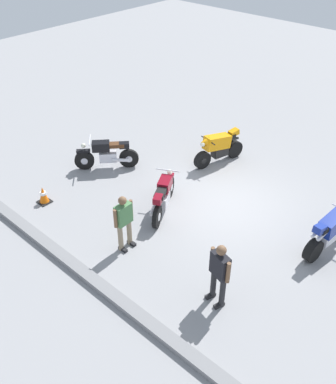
{
  "coord_description": "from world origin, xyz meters",
  "views": [
    {
      "loc": [
        -5.66,
        8.71,
        7.67
      ],
      "look_at": [
        0.93,
        1.46,
        0.75
      ],
      "focal_mm": 40.73,
      "sensor_mm": 36.0,
      "label": 1
    }
  ],
  "objects_px": {
    "motorcycle_maroon_cruiser": "(163,196)",
    "person_in_green_shirt": "(124,220)",
    "motorcycle_black_cruiser": "(107,154)",
    "motorcycle_orange_sportbike": "(219,147)",
    "person_in_black_shirt": "(219,271)",
    "motorcycle_blue_sportbike": "(331,229)",
    "traffic_cone": "(43,195)"
  },
  "relations": [
    {
      "from": "motorcycle_orange_sportbike",
      "to": "person_in_black_shirt",
      "type": "relative_size",
      "value": 1.18
    },
    {
      "from": "motorcycle_black_cruiser",
      "to": "motorcycle_orange_sportbike",
      "type": "bearing_deg",
      "value": -179.65
    },
    {
      "from": "motorcycle_orange_sportbike",
      "to": "person_in_black_shirt",
      "type": "height_order",
      "value": "person_in_black_shirt"
    },
    {
      "from": "motorcycle_blue_sportbike",
      "to": "person_in_green_shirt",
      "type": "bearing_deg",
      "value": 138.83
    },
    {
      "from": "motorcycle_orange_sportbike",
      "to": "person_in_green_shirt",
      "type": "bearing_deg",
      "value": 23.0
    },
    {
      "from": "motorcycle_maroon_cruiser",
      "to": "motorcycle_orange_sportbike",
      "type": "xyz_separation_m",
      "value": [
        0.47,
        -3.2,
        0.07
      ]
    },
    {
      "from": "motorcycle_orange_sportbike",
      "to": "traffic_cone",
      "type": "distance_m",
      "value": 5.8
    },
    {
      "from": "motorcycle_blue_sportbike",
      "to": "motorcycle_black_cruiser",
      "type": "bearing_deg",
      "value": 106.69
    },
    {
      "from": "motorcycle_black_cruiser",
      "to": "traffic_cone",
      "type": "height_order",
      "value": "motorcycle_black_cruiser"
    },
    {
      "from": "motorcycle_maroon_cruiser",
      "to": "traffic_cone",
      "type": "bearing_deg",
      "value": 97.49
    },
    {
      "from": "person_in_black_shirt",
      "to": "person_in_green_shirt",
      "type": "xyz_separation_m",
      "value": [
        2.84,
        0.14,
        -0.04
      ]
    },
    {
      "from": "motorcycle_black_cruiser",
      "to": "motorcycle_blue_sportbike",
      "type": "height_order",
      "value": "motorcycle_blue_sportbike"
    },
    {
      "from": "motorcycle_maroon_cruiser",
      "to": "person_in_green_shirt",
      "type": "relative_size",
      "value": 1.2
    },
    {
      "from": "motorcycle_blue_sportbike",
      "to": "traffic_cone",
      "type": "xyz_separation_m",
      "value": [
        7.05,
        3.77,
        -0.33
      ]
    },
    {
      "from": "motorcycle_orange_sportbike",
      "to": "motorcycle_blue_sportbike",
      "type": "bearing_deg",
      "value": 86.2
    },
    {
      "from": "motorcycle_maroon_cruiser",
      "to": "motorcycle_orange_sportbike",
      "type": "bearing_deg",
      "value": -19.99
    },
    {
      "from": "person_in_green_shirt",
      "to": "traffic_cone",
      "type": "distance_m",
      "value": 3.26
    },
    {
      "from": "motorcycle_black_cruiser",
      "to": "traffic_cone",
      "type": "bearing_deg",
      "value": 44.07
    },
    {
      "from": "motorcycle_blue_sportbike",
      "to": "person_in_black_shirt",
      "type": "distance_m",
      "value": 3.5
    },
    {
      "from": "motorcycle_orange_sportbike",
      "to": "motorcycle_maroon_cruiser",
      "type": "bearing_deg",
      "value": 22.4
    },
    {
      "from": "motorcycle_blue_sportbike",
      "to": "traffic_cone",
      "type": "height_order",
      "value": "motorcycle_blue_sportbike"
    },
    {
      "from": "motorcycle_blue_sportbike",
      "to": "person_in_black_shirt",
      "type": "bearing_deg",
      "value": 169.73
    },
    {
      "from": "motorcycle_blue_sportbike",
      "to": "motorcycle_orange_sportbike",
      "type": "bearing_deg",
      "value": 78.9
    },
    {
      "from": "motorcycle_maroon_cruiser",
      "to": "person_in_green_shirt",
      "type": "height_order",
      "value": "person_in_green_shirt"
    },
    {
      "from": "motorcycle_maroon_cruiser",
      "to": "motorcycle_black_cruiser",
      "type": "bearing_deg",
      "value": 52.84
    },
    {
      "from": "person_in_black_shirt",
      "to": "traffic_cone",
      "type": "bearing_deg",
      "value": -70.32
    },
    {
      "from": "motorcycle_black_cruiser",
      "to": "motorcycle_orange_sportbike",
      "type": "height_order",
      "value": "motorcycle_orange_sportbike"
    },
    {
      "from": "motorcycle_blue_sportbike",
      "to": "motorcycle_maroon_cruiser",
      "type": "xyz_separation_m",
      "value": [
        4.17,
        1.7,
        -0.07
      ]
    },
    {
      "from": "motorcycle_black_cruiser",
      "to": "motorcycle_maroon_cruiser",
      "type": "distance_m",
      "value": 2.98
    },
    {
      "from": "motorcycle_black_cruiser",
      "to": "traffic_cone",
      "type": "distance_m",
      "value": 2.55
    },
    {
      "from": "motorcycle_black_cruiser",
      "to": "person_in_black_shirt",
      "type": "height_order",
      "value": "person_in_black_shirt"
    },
    {
      "from": "person_in_black_shirt",
      "to": "person_in_green_shirt",
      "type": "height_order",
      "value": "person_in_black_shirt"
    }
  ]
}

